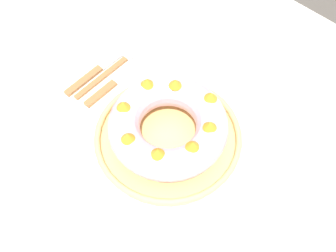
% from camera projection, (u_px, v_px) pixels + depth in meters
% --- Properties ---
extents(dining_table, '(1.13, 1.06, 0.75)m').
position_uv_depth(dining_table, '(155.00, 168.00, 1.01)').
color(dining_table, silver).
rests_on(dining_table, ground_plane).
extents(serving_dish, '(0.29, 0.29, 0.03)m').
position_uv_depth(serving_dish, '(168.00, 138.00, 0.92)').
color(serving_dish, tan).
rests_on(serving_dish, dining_table).
extents(bundt_cake, '(0.23, 0.23, 0.08)m').
position_uv_depth(bundt_cake, '(168.00, 126.00, 0.88)').
color(bundt_cake, '#E09EAD').
rests_on(bundt_cake, serving_dish).
extents(fork, '(0.02, 0.21, 0.01)m').
position_uv_depth(fork, '(116.00, 66.00, 1.03)').
color(fork, '#936038').
rests_on(fork, dining_table).
extents(serving_knife, '(0.02, 0.22, 0.01)m').
position_uv_depth(serving_knife, '(99.00, 69.00, 1.02)').
color(serving_knife, '#936038').
rests_on(serving_knife, dining_table).
extents(cake_knife, '(0.02, 0.18, 0.01)m').
position_uv_depth(cake_knife, '(114.00, 83.00, 1.00)').
color(cake_knife, '#936038').
rests_on(cake_knife, dining_table).
extents(napkin, '(0.16, 0.13, 0.00)m').
position_uv_depth(napkin, '(265.00, 238.00, 0.82)').
color(napkin, beige).
rests_on(napkin, dining_table).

